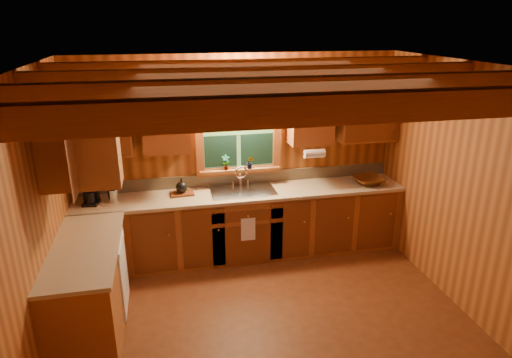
{
  "coord_description": "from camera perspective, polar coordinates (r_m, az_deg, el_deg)",
  "views": [
    {
      "loc": [
        -0.95,
        -3.65,
        2.98
      ],
      "look_at": [
        0.0,
        0.8,
        1.35
      ],
      "focal_mm": 31.26,
      "sensor_mm": 36.0,
      "label": 1
    }
  ],
  "objects": [
    {
      "name": "paper_towel_roll",
      "position": [
        5.74,
        7.49,
        3.25
      ],
      "size": [
        0.27,
        0.11,
        0.11
      ],
      "primitive_type": "cylinder",
      "rotation": [
        0.0,
        1.57,
        0.0
      ],
      "color": "white",
      "rests_on": "upper_cabinets"
    },
    {
      "name": "potted_plant_left",
      "position": [
        5.77,
        -3.89,
        2.13
      ],
      "size": [
        0.11,
        0.07,
        0.2
      ],
      "primitive_type": "imported",
      "rotation": [
        0.0,
        0.0,
        -0.02
      ],
      "color": "#633115",
      "rests_on": "window_sill"
    },
    {
      "name": "dishwasher_panel",
      "position": [
        5.05,
        -16.58,
        -11.54
      ],
      "size": [
        0.02,
        0.6,
        0.8
      ],
      "primitive_type": "cube",
      "color": "white",
      "rests_on": "base_cabinets"
    },
    {
      "name": "room",
      "position": [
        4.13,
        2.34,
        -4.33
      ],
      "size": [
        4.2,
        4.2,
        4.2
      ],
      "color": "#5D3016",
      "rests_on": "ground"
    },
    {
      "name": "backsplash",
      "position": [
        5.96,
        -2.19,
        0.1
      ],
      "size": [
        4.2,
        0.02,
        0.16
      ],
      "primitive_type": "cube",
      "color": "tan",
      "rests_on": "room"
    },
    {
      "name": "teakettle",
      "position": [
        5.67,
        -9.5,
        -1.02
      ],
      "size": [
        0.15,
        0.15,
        0.19
      ],
      "rotation": [
        0.0,
        0.0,
        0.41
      ],
      "color": "black",
      "rests_on": "cutting_board"
    },
    {
      "name": "wall_sconce",
      "position": [
        5.54,
        -2.1,
        11.24
      ],
      "size": [
        0.45,
        0.21,
        0.17
      ],
      "color": "black",
      "rests_on": "room"
    },
    {
      "name": "coffee_maker",
      "position": [
        5.66,
        -20.44,
        -1.47
      ],
      "size": [
        0.18,
        0.22,
        0.31
      ],
      "rotation": [
        0.0,
        0.0,
        -0.15
      ],
      "color": "black",
      "rests_on": "countertop"
    },
    {
      "name": "ceiling_beams",
      "position": [
        3.8,
        2.59,
        12.28
      ],
      "size": [
        4.2,
        2.54,
        0.18
      ],
      "color": "brown",
      "rests_on": "room"
    },
    {
      "name": "utensil_crock",
      "position": [
        5.66,
        -17.83,
        -1.91
      ],
      "size": [
        0.12,
        0.12,
        0.35
      ],
      "rotation": [
        0.0,
        0.0,
        0.06
      ],
      "color": "silver",
      "rests_on": "countertop"
    },
    {
      "name": "window_sill",
      "position": [
        5.85,
        -2.1,
        1.18
      ],
      "size": [
        1.06,
        0.14,
        0.04
      ],
      "primitive_type": "cube",
      "color": "brown",
      "rests_on": "room"
    },
    {
      "name": "potted_plant_right",
      "position": [
        5.81,
        -0.76,
        2.12
      ],
      "size": [
        0.11,
        0.11,
        0.17
      ],
      "primitive_type": "imported",
      "rotation": [
        0.0,
        0.0,
        -0.41
      ],
      "color": "#633115",
      "rests_on": "window_sill"
    },
    {
      "name": "dish_towel",
      "position": [
        5.58,
        -1.01,
        -6.46
      ],
      "size": [
        0.18,
        0.01,
        0.3
      ],
      "primitive_type": "cube",
      "color": "white",
      "rests_on": "base_cabinets"
    },
    {
      "name": "countertop",
      "position": [
        5.39,
        -6.11,
        -3.34
      ],
      "size": [
        4.2,
        2.24,
        0.04
      ],
      "color": "tan",
      "rests_on": "base_cabinets"
    },
    {
      "name": "upper_cabinets",
      "position": [
        5.21,
        -7.59,
        6.91
      ],
      "size": [
        4.19,
        1.77,
        0.78
      ],
      "color": "brown",
      "rests_on": "room"
    },
    {
      "name": "sink",
      "position": [
        5.74,
        -1.68,
        -1.99
      ],
      "size": [
        0.82,
        0.48,
        0.43
      ],
      "color": "silver",
      "rests_on": "countertop"
    },
    {
      "name": "wicker_basket",
      "position": [
        6.15,
        14.2,
        -0.19
      ],
      "size": [
        0.42,
        0.42,
        0.1
      ],
      "primitive_type": "imported",
      "rotation": [
        0.0,
        0.0,
        0.07
      ],
      "color": "#48230C",
      "rests_on": "countertop"
    },
    {
      "name": "base_cabinets",
      "position": [
        5.57,
        -6.08,
        -7.64
      ],
      "size": [
        4.2,
        2.22,
        0.86
      ],
      "color": "brown",
      "rests_on": "ground"
    },
    {
      "name": "cutting_board",
      "position": [
        5.7,
        -9.45,
        -1.83
      ],
      "size": [
        0.3,
        0.23,
        0.03
      ],
      "primitive_type": "cube",
      "rotation": [
        0.0,
        0.0,
        0.08
      ],
      "color": "#633115",
      "rests_on": "countertop"
    },
    {
      "name": "window",
      "position": [
        5.78,
        -2.23,
        5.17
      ],
      "size": [
        1.12,
        0.08,
        1.0
      ],
      "color": "brown",
      "rests_on": "room"
    }
  ]
}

